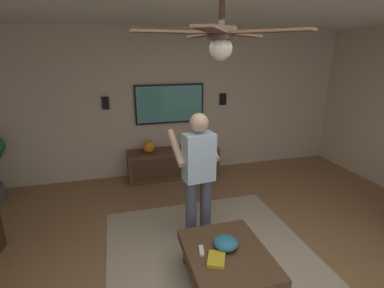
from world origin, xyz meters
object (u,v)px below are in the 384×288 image
(tv, at_px, (170,104))
(vase_round, at_px, (149,147))
(ceiling_fan, at_px, (221,37))
(book, at_px, (216,259))
(media_console, at_px, (174,163))
(bowl, at_px, (226,243))
(coffee_table, at_px, (227,261))
(wall_speaker_right, at_px, (106,103))
(remote_white, at_px, (202,251))
(person_standing, at_px, (198,171))
(wall_speaker_left, at_px, (223,99))

(tv, height_order, vase_round, tv)
(tv, xyz_separation_m, ceiling_fan, (-3.31, 0.28, 1.02))
(ceiling_fan, bearing_deg, book, -25.97)
(media_console, relative_size, bowl, 6.81)
(coffee_table, bearing_deg, wall_speaker_right, 19.97)
(remote_white, height_order, book, book)
(remote_white, bearing_deg, tv, 6.05)
(book, bearing_deg, person_standing, -160.75)
(book, relative_size, wall_speaker_right, 1.00)
(tv, distance_m, vase_round, 0.89)
(tv, relative_size, person_standing, 0.78)
(bowl, height_order, wall_speaker_right, wall_speaker_right)
(book, bearing_deg, wall_speaker_left, -176.63)
(media_console, bearing_deg, wall_speaker_right, -102.53)
(tv, distance_m, ceiling_fan, 3.47)
(bowl, bearing_deg, tv, -0.55)
(remote_white, bearing_deg, person_standing, -2.30)
(tv, xyz_separation_m, bowl, (-2.96, 0.03, -0.91))
(wall_speaker_left, bearing_deg, remote_white, 155.69)
(tv, height_order, wall_speaker_right, tv)
(media_console, bearing_deg, vase_round, -84.59)
(tv, height_order, book, tv)
(person_standing, distance_m, bowl, 0.92)
(remote_white, distance_m, wall_speaker_right, 3.25)
(bowl, height_order, remote_white, bowl)
(media_console, xyz_separation_m, book, (-2.88, 0.19, 0.14))
(tv, bearing_deg, vase_round, -57.97)
(coffee_table, bearing_deg, remote_white, 72.93)
(remote_white, relative_size, vase_round, 0.68)
(media_console, distance_m, person_standing, 2.05)
(bowl, distance_m, ceiling_fan, 1.98)
(wall_speaker_right, xyz_separation_m, ceiling_fan, (-3.32, -0.86, 0.96))
(coffee_table, relative_size, wall_speaker_left, 4.55)
(vase_round, height_order, wall_speaker_left, wall_speaker_left)
(remote_white, distance_m, wall_speaker_left, 3.40)
(tv, distance_m, remote_white, 3.12)
(tv, distance_m, person_standing, 2.22)
(tv, relative_size, bowl, 5.14)
(remote_white, xyz_separation_m, vase_round, (2.67, 0.17, 0.25))
(wall_speaker_right, height_order, ceiling_fan, ceiling_fan)
(remote_white, relative_size, wall_speaker_right, 0.68)
(vase_round, xyz_separation_m, wall_speaker_left, (0.30, -1.51, 0.75))
(book, xyz_separation_m, vase_round, (2.84, 0.27, 0.24))
(media_console, distance_m, bowl, 2.72)
(vase_round, height_order, ceiling_fan, ceiling_fan)
(media_console, height_order, vase_round, vase_round)
(vase_round, distance_m, wall_speaker_left, 1.71)
(wall_speaker_right, bearing_deg, media_console, -102.53)
(media_console, distance_m, book, 2.89)
(tv, height_order, person_standing, tv)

